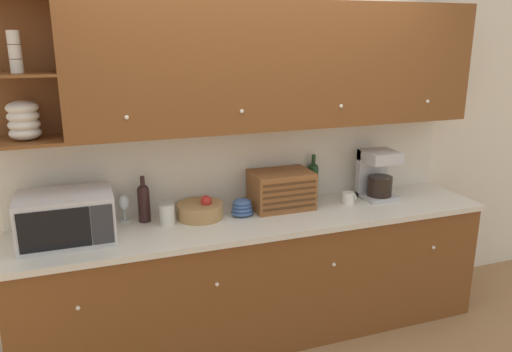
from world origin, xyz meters
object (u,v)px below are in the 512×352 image
wine_bottle (144,201)px  bowl_stack_on_counter (242,208)px  second_wine_bottle (313,179)px  coffee_maker (377,174)px  microwave (66,217)px  wine_glass (124,204)px  storage_canister (167,214)px  bread_box (281,190)px  mug (348,198)px  fruit_basket (200,210)px

wine_bottle → bowl_stack_on_counter: wine_bottle is taller
second_wine_bottle → coffee_maker: (0.47, -0.15, 0.03)m
microwave → bowl_stack_on_counter: bearing=2.8°
wine_glass → coffee_maker: bearing=-4.1°
microwave → wine_bottle: (0.48, 0.17, -0.01)m
bowl_stack_on_counter → wine_glass: bearing=168.5°
second_wine_bottle → bowl_stack_on_counter: bearing=-164.6°
wine_glass → second_wine_bottle: second_wine_bottle is taller
storage_canister → bread_box: bread_box is taller
microwave → coffee_maker: 2.22m
second_wine_bottle → mug: 0.30m
bowl_stack_on_counter → bread_box: 0.33m
storage_canister → wine_bottle: bearing=139.8°
storage_canister → mug: 1.34m
wine_bottle → fruit_basket: (0.37, -0.06, -0.09)m
fruit_basket → bowl_stack_on_counter: size_ratio=2.01×
wine_bottle → fruit_basket: 0.38m
microwave → storage_canister: 0.62m
mug → coffee_maker: bearing=11.8°
wine_glass → bowl_stack_on_counter: wine_glass is taller
bowl_stack_on_counter → second_wine_bottle: second_wine_bottle is taller
second_wine_bottle → microwave: bearing=-172.6°
mug → wine_glass: bearing=173.2°
wine_glass → mug: (1.59, -0.19, -0.08)m
wine_glass → storage_canister: size_ratio=1.22×
storage_canister → bowl_stack_on_counter: 0.52m
storage_canister → second_wine_bottle: 1.16m
wine_bottle → fruit_basket: bearing=-9.7°
storage_canister → bowl_stack_on_counter: (0.52, -0.00, -0.02)m
microwave → fruit_basket: microwave is taller
microwave → coffee_maker: (2.22, 0.08, 0.04)m
wine_glass → mug: bearing=-6.8°
wine_glass → storage_canister: wine_glass is taller
bread_box → coffee_maker: coffee_maker is taller
mug → coffee_maker: size_ratio=0.28×
microwave → mug: (1.95, 0.02, -0.10)m
microwave → mug: size_ratio=5.38×
wine_glass → microwave: bearing=-148.9°
storage_canister → bread_box: (0.83, 0.05, 0.06)m
storage_canister → mug: size_ratio=1.48×
second_wine_bottle → coffee_maker: 0.49m
wine_bottle → storage_canister: (0.13, -0.11, -0.07)m
microwave → coffee_maker: size_ratio=1.49×
microwave → second_wine_bottle: 1.77m
wine_glass → mug: wine_glass is taller
wine_bottle → second_wine_bottle: bearing=2.6°
coffee_maker → microwave: bearing=-177.9°
wine_glass → bread_box: (1.09, -0.10, 0.01)m
coffee_maker → storage_canister: bearing=-179.2°
storage_canister → coffee_maker: 1.61m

